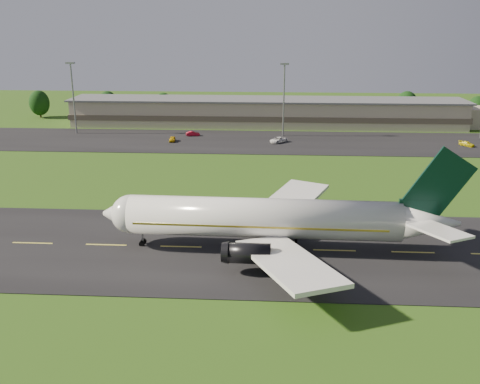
# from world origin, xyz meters

# --- Properties ---
(ground) EXTENTS (360.00, 360.00, 0.00)m
(ground) POSITION_xyz_m (0.00, 0.00, 0.00)
(ground) COLOR #284711
(ground) RESTS_ON ground
(taxiway) EXTENTS (220.00, 30.00, 0.10)m
(taxiway) POSITION_xyz_m (0.00, 0.00, 0.05)
(taxiway) COLOR black
(taxiway) RESTS_ON ground
(apron) EXTENTS (260.00, 30.00, 0.10)m
(apron) POSITION_xyz_m (0.00, 72.00, 0.05)
(apron) COLOR black
(apron) RESTS_ON ground
(airliner) EXTENTS (51.27, 42.17, 15.57)m
(airliner) POSITION_xyz_m (1.67, -0.02, 4.66)
(airliner) COLOR white
(airliner) RESTS_ON ground
(terminal) EXTENTS (145.00, 16.00, 8.40)m
(terminal) POSITION_xyz_m (6.40, 96.18, 3.99)
(terminal) COLOR tan
(terminal) RESTS_ON ground
(light_mast_west) EXTENTS (2.40, 1.20, 20.35)m
(light_mast_west) POSITION_xyz_m (-55.00, 80.00, 12.74)
(light_mast_west) COLOR gray
(light_mast_west) RESTS_ON ground
(light_mast_centre) EXTENTS (2.40, 1.20, 20.35)m
(light_mast_centre) POSITION_xyz_m (5.00, 80.00, 12.74)
(light_mast_centre) COLOR gray
(light_mast_centre) RESTS_ON ground
(tree_line) EXTENTS (201.22, 9.10, 9.79)m
(tree_line) POSITION_xyz_m (24.67, 106.21, 4.81)
(tree_line) COLOR black
(tree_line) RESTS_ON ground
(service_vehicle_a) EXTENTS (1.95, 4.06, 1.34)m
(service_vehicle_a) POSITION_xyz_m (-25.12, 70.50, 0.77)
(service_vehicle_a) COLOR #C29B0B
(service_vehicle_a) RESTS_ON apron
(service_vehicle_b) EXTENTS (4.08, 2.09, 1.28)m
(service_vehicle_b) POSITION_xyz_m (-20.59, 78.21, 0.74)
(service_vehicle_b) COLOR #A60B1F
(service_vehicle_b) RESTS_ON apron
(service_vehicle_c) EXTENTS (5.32, 5.36, 1.44)m
(service_vehicle_c) POSITION_xyz_m (3.61, 70.88, 0.82)
(service_vehicle_c) COLOR white
(service_vehicle_c) RESTS_ON apron
(service_vehicle_d) EXTENTS (3.92, 4.32, 1.21)m
(service_vehicle_d) POSITION_xyz_m (52.78, 69.51, 0.70)
(service_vehicle_d) COLOR #D6C70C
(service_vehicle_d) RESTS_ON apron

